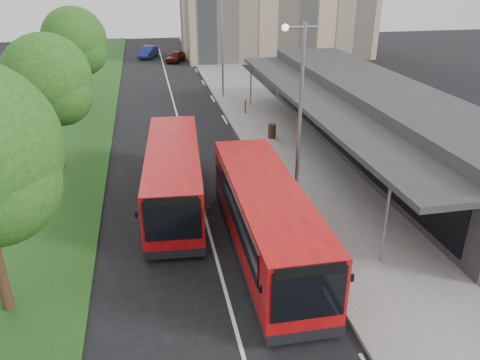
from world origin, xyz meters
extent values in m
plane|color=black|center=(0.00, 0.00, 0.00)|extent=(120.00, 120.00, 0.00)
cube|color=slate|center=(6.00, 20.00, 0.07)|extent=(5.00, 80.00, 0.15)
cube|color=#1B4516|center=(-7.00, 20.00, 0.05)|extent=(5.00, 80.00, 0.10)
cube|color=silver|center=(0.00, 15.00, 0.01)|extent=(0.12, 70.00, 0.01)
cube|color=silver|center=(3.30, -2.00, 0.01)|extent=(0.12, 2.00, 0.01)
cube|color=silver|center=(3.30, 4.00, 0.01)|extent=(0.12, 2.00, 0.01)
cube|color=silver|center=(3.30, 10.00, 0.01)|extent=(0.12, 2.00, 0.01)
cube|color=silver|center=(3.30, 16.00, 0.01)|extent=(0.12, 2.00, 0.01)
cube|color=silver|center=(3.30, 22.00, 0.01)|extent=(0.12, 2.00, 0.01)
cube|color=silver|center=(3.30, 28.00, 0.01)|extent=(0.12, 2.00, 0.01)
cube|color=silver|center=(3.30, 34.00, 0.01)|extent=(0.12, 2.00, 0.01)
cube|color=silver|center=(3.30, 40.00, 0.01)|extent=(0.12, 2.00, 0.01)
cube|color=silver|center=(3.30, 46.00, 0.01)|extent=(0.12, 2.00, 0.01)
cube|color=#2B2B2D|center=(11.00, 8.00, 2.00)|extent=(5.00, 26.00, 4.00)
cube|color=black|center=(8.48, 8.00, 1.60)|extent=(0.06, 24.00, 2.20)
cube|color=#2B2B2D|center=(7.20, 8.00, 3.30)|extent=(2.80, 26.00, 0.25)
cylinder|color=gray|center=(5.90, -3.00, 1.65)|extent=(0.12, 0.12, 3.30)
cylinder|color=gray|center=(5.90, 19.00, 1.65)|extent=(0.12, 0.12, 3.30)
cylinder|color=#312113|center=(-7.00, 9.00, 1.76)|extent=(0.36, 0.36, 3.52)
sphere|color=#1C4913|center=(-7.00, 9.00, 4.96)|extent=(4.48, 4.48, 4.48)
sphere|color=#1C4913|center=(-6.40, 8.60, 4.16)|extent=(3.20, 3.20, 3.20)
sphere|color=#1C4913|center=(-7.50, 9.50, 4.40)|extent=(3.52, 3.52, 3.52)
cylinder|color=#312113|center=(-7.00, 21.00, 1.85)|extent=(0.36, 0.36, 3.70)
sphere|color=#1C4913|center=(-7.00, 21.00, 5.22)|extent=(4.71, 4.71, 4.71)
sphere|color=#1C4913|center=(-6.40, 20.60, 4.38)|extent=(3.37, 3.37, 3.37)
sphere|color=#1C4913|center=(-7.50, 21.50, 4.63)|extent=(3.70, 3.70, 3.70)
cylinder|color=gray|center=(4.20, 2.00, 4.15)|extent=(0.16, 0.16, 8.00)
cylinder|color=gray|center=(4.00, 2.00, 7.95)|extent=(1.40, 0.10, 0.10)
sphere|color=silver|center=(3.40, 2.00, 7.95)|extent=(0.28, 0.28, 0.28)
cylinder|color=gray|center=(4.20, 22.00, 4.15)|extent=(0.16, 0.16, 8.00)
cube|color=red|center=(1.91, -1.39, 1.60)|extent=(2.49, 10.03, 2.52)
cube|color=black|center=(1.91, -1.39, 0.36)|extent=(2.51, 10.05, 0.29)
cube|color=black|center=(1.86, -6.41, 1.86)|extent=(2.14, 0.07, 1.67)
cube|color=black|center=(1.97, 3.63, 2.00)|extent=(2.10, 0.07, 1.24)
cube|color=black|center=(0.70, -1.09, 2.05)|extent=(0.15, 8.57, 1.14)
cube|color=black|center=(3.13, -1.12, 2.05)|extent=(0.15, 8.57, 1.14)
cube|color=black|center=(1.86, -6.42, 0.38)|extent=(2.38, 0.11, 0.33)
cube|color=black|center=(1.86, -6.42, 2.67)|extent=(2.00, 0.06, 0.33)
cube|color=black|center=(0.52, -6.18, 2.10)|extent=(0.08, 0.08, 0.24)
cube|color=black|center=(3.19, -6.21, 2.10)|extent=(0.08, 0.08, 0.24)
cylinder|color=black|center=(0.88, -4.62, 0.43)|extent=(0.30, 0.86, 0.86)
cylinder|color=black|center=(2.88, -4.64, 0.43)|extent=(0.30, 0.86, 0.86)
cylinder|color=black|center=(0.95, 1.86, 0.43)|extent=(0.30, 0.86, 0.86)
cylinder|color=black|center=(2.95, 1.84, 0.43)|extent=(0.30, 0.86, 0.86)
cube|color=red|center=(-1.17, 3.46, 1.54)|extent=(3.03, 9.81, 2.44)
cube|color=black|center=(-1.17, 3.46, 0.35)|extent=(3.05, 9.83, 0.28)
cube|color=black|center=(-1.54, -1.38, 1.79)|extent=(2.07, 0.21, 1.61)
cube|color=black|center=(-0.80, 8.29, 1.93)|extent=(2.02, 0.20, 1.20)
cube|color=black|center=(-2.32, 3.82, 1.98)|extent=(0.68, 8.26, 1.10)
cube|color=black|center=(0.02, 3.64, 1.98)|extent=(0.68, 8.26, 1.10)
cube|color=black|center=(-1.54, -1.39, 0.37)|extent=(2.30, 0.25, 0.32)
cube|color=black|center=(-1.54, -1.39, 2.58)|extent=(1.93, 0.19, 0.32)
cube|color=black|center=(-2.81, -1.08, 2.02)|extent=(0.09, 0.09, 0.23)
cube|color=black|center=(-0.24, -1.28, 2.02)|extent=(0.09, 0.09, 0.23)
cylinder|color=black|center=(-2.37, 0.41, 0.41)|extent=(0.34, 0.85, 0.83)
cylinder|color=black|center=(-0.45, 0.26, 0.41)|extent=(0.34, 0.85, 0.83)
cylinder|color=black|center=(-1.90, 6.65, 0.41)|extent=(0.34, 0.85, 0.83)
cylinder|color=black|center=(0.03, 6.50, 0.41)|extent=(0.34, 0.85, 0.83)
cylinder|color=#372116|center=(5.52, 11.08, 0.59)|extent=(0.53, 0.53, 0.89)
cylinder|color=#DEAC0B|center=(5.01, 16.85, 0.62)|extent=(0.16, 0.16, 0.94)
imported|color=#57110C|center=(1.55, 39.38, 0.61)|extent=(2.81, 3.87, 1.22)
imported|color=navy|center=(-1.48, 42.78, 0.67)|extent=(2.71, 4.30, 1.34)
camera|label=1|loc=(-2.08, -16.22, 10.11)|focal=35.00mm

